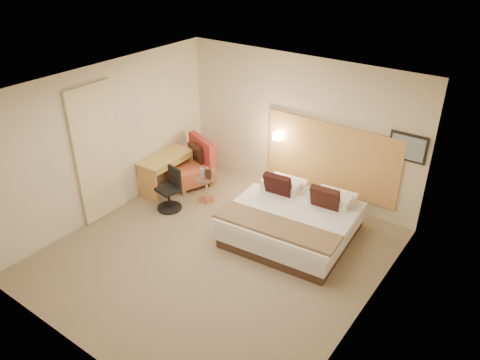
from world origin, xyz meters
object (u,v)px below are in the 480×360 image
Objects in this scene: side_table at (206,188)px; desk_chair at (170,193)px; lounge_chair at (192,166)px; bed at (293,220)px; desk at (167,163)px.

desk_chair is at bearing -122.32° from side_table.
bed is at bearing -9.84° from lounge_chair.
side_table is (-1.91, 0.04, -0.04)m from bed.
desk is (-0.22, -0.48, 0.19)m from lounge_chair.
bed is 2.63× the size of desk_chair.
desk reaches higher than side_table.
side_table is 0.99m from desk.
desk is at bearing -176.12° from side_table.
bed is 2.67m from lounge_chair.
bed is 2.34m from desk_chair.
desk is at bearing -115.22° from lounge_chair.
desk is (-0.94, -0.06, 0.28)m from side_table.
desk is 1.42× the size of desk_chair.
side_table is at bearing 3.88° from desk.
bed is 1.91m from side_table.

